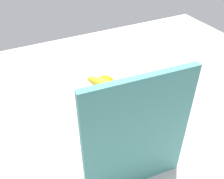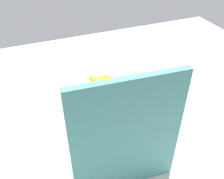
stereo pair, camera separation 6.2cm
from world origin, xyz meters
TOP-DOWN VIEW (x-y plane):
  - ground_plane at (0.00, 0.00)cm, footprint 180.00×140.00cm
  - fruit_bowl at (1.67, -1.21)cm, footprint 23.66×23.66cm
  - orange_front_left at (-4.93, -0.15)cm, footprint 7.16×7.16cm
  - orange_front_right at (2.34, -5.38)cm, footprint 7.16×7.16cm
  - orange_center at (6.78, -0.95)cm, footprint 7.16×7.16cm
  - orange_back_left at (2.31, 5.29)cm, footprint 7.16×7.16cm
  - banana_bunch at (4.24, -0.34)cm, footprint 11.99×18.57cm
  - cutting_board at (9.33, 28.23)cm, footprint 28.06×3.80cm

SIDE VIEW (x-z plane):
  - ground_plane at x=0.00cm, z-range -3.00..0.00cm
  - fruit_bowl at x=1.67cm, z-range 0.00..6.32cm
  - orange_front_left at x=-4.93cm, z-range 6.32..13.48cm
  - orange_front_right at x=2.34cm, z-range 6.32..13.48cm
  - orange_center at x=6.78cm, z-range 6.32..13.48cm
  - orange_back_left at x=2.31cm, z-range 6.32..13.48cm
  - banana_bunch at x=4.24cm, z-range 6.32..14.72cm
  - cutting_board at x=9.33cm, z-range 0.00..36.00cm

